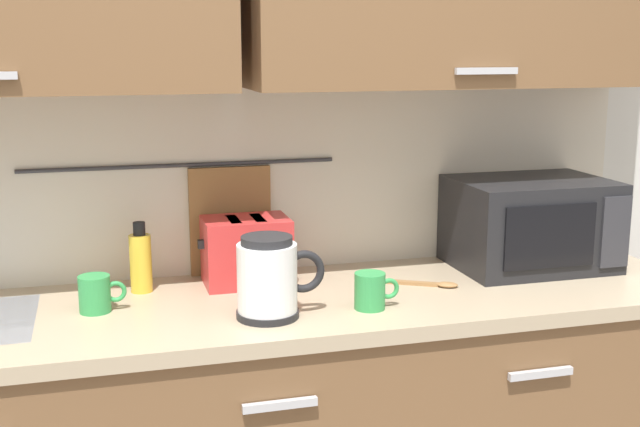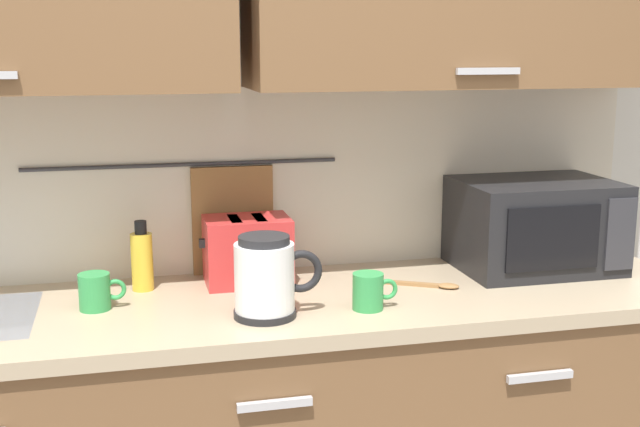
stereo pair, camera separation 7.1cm
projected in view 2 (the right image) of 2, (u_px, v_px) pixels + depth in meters
The scene contains 8 objects.
back_wall_assembly at pixel (236, 62), 2.27m from camera, with size 3.70×0.41×2.50m.
microwave at pixel (535, 225), 2.45m from camera, with size 0.46×0.35×0.27m.
electric_kettle at pixel (266, 278), 2.02m from camera, with size 0.23×0.16×0.21m.
dish_soap_bottle at pixel (142, 260), 2.25m from camera, with size 0.06×0.06×0.20m.
mug_near_sink at pixel (96, 292), 2.09m from camera, with size 0.12×0.08×0.09m.
toaster at pixel (247, 250), 2.31m from camera, with size 0.26×0.17×0.19m.
mug_by_kettle at pixel (369, 291), 2.09m from camera, with size 0.12×0.08×0.09m.
wooden_spoon at pixel (422, 284), 2.29m from camera, with size 0.26×0.16×0.01m.
Camera 2 is at (-0.32, -1.76, 1.57)m, focal length 45.63 mm.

